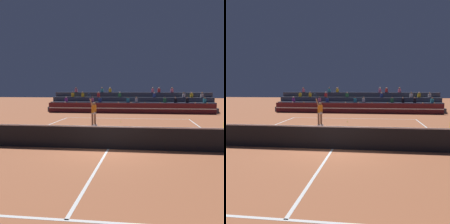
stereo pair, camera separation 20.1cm
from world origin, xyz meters
TOP-DOWN VIEW (x-y plane):
  - ground_plane at (0.00, 0.00)m, footprint 120.00×120.00m
  - court_lines at (0.00, 0.00)m, footprint 11.10×23.90m
  - tennis_net at (0.00, 0.00)m, footprint 12.00×0.10m
  - sponsor_banner_wall at (0.00, 16.61)m, footprint 18.00×0.26m
  - bleacher_stand at (0.00, 19.78)m, footprint 18.99×3.80m
  - tennis_player at (-2.07, 7.14)m, footprint 0.56×1.07m
  - tennis_ball at (-0.27, 9.28)m, footprint 0.07×0.07m

SIDE VIEW (x-z plane):
  - ground_plane at x=0.00m, z-range 0.00..0.00m
  - court_lines at x=0.00m, z-range 0.00..0.01m
  - tennis_ball at x=-0.27m, z-range 0.00..0.07m
  - tennis_net at x=0.00m, z-range -0.01..1.09m
  - sponsor_banner_wall at x=0.00m, z-range 0.00..1.10m
  - bleacher_stand at x=0.00m, z-range -0.58..2.25m
  - tennis_player at x=-2.07m, z-range -0.23..2.21m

